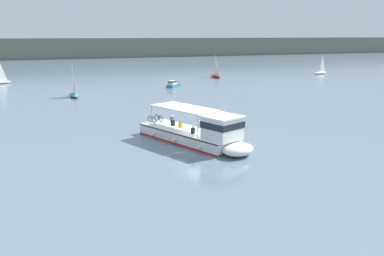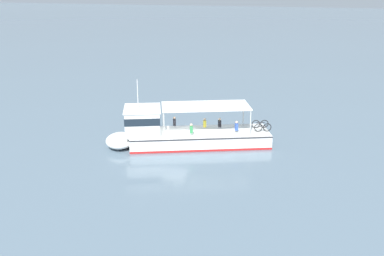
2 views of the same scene
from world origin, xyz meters
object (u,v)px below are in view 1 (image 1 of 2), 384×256
object	(u,v)px
motorboat_near_port	(173,84)
ferry_main	(200,134)
sailboat_horizon_west	(74,93)
sailboat_mid_channel	(321,72)
sailboat_near_starboard	(216,75)

from	to	relation	value
motorboat_near_port	ferry_main	bearing A→B (deg)	-105.32
sailboat_horizon_west	motorboat_near_port	distance (m)	19.66
ferry_main	sailboat_mid_channel	world-z (taller)	sailboat_mid_channel
sailboat_mid_channel	motorboat_near_port	distance (m)	45.02
sailboat_horizon_west	ferry_main	bearing A→B (deg)	-76.56
sailboat_near_starboard	sailboat_horizon_west	bearing A→B (deg)	-151.28
sailboat_near_starboard	motorboat_near_port	world-z (taller)	sailboat_near_starboard
sailboat_near_starboard	motorboat_near_port	bearing A→B (deg)	-139.21
sailboat_horizon_west	sailboat_mid_channel	distance (m)	64.66
ferry_main	sailboat_mid_channel	distance (m)	74.11
sailboat_mid_channel	sailboat_horizon_west	bearing A→B (deg)	-165.18
sailboat_horizon_west	sailboat_mid_channel	xyz separation A→B (m)	(62.51, 16.54, 0.00)
sailboat_near_starboard	sailboat_horizon_west	xyz separation A→B (m)	(-33.76, -18.50, 0.00)
ferry_main	motorboat_near_port	bearing A→B (deg)	74.68
ferry_main	sailboat_mid_channel	xyz separation A→B (m)	(54.46, 50.26, -0.48)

